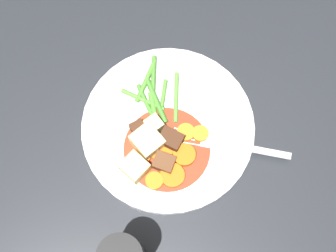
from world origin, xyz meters
name	(u,v)px	position (x,y,z in m)	size (l,w,h in m)	color
ground_plane	(168,129)	(0.00, 0.00, 0.00)	(3.00, 3.00, 0.00)	#26282D
dinner_plate	(168,127)	(0.00, 0.00, 0.01)	(0.26, 0.26, 0.01)	white
stew_sauce	(167,149)	(0.03, -0.01, 0.01)	(0.13, 0.13, 0.00)	#93381E
carrot_slice_0	(161,151)	(0.04, -0.02, 0.02)	(0.03, 0.03, 0.01)	orange
carrot_slice_1	(172,175)	(0.08, -0.01, 0.02)	(0.04, 0.04, 0.01)	orange
carrot_slice_2	(186,132)	(0.02, 0.02, 0.02)	(0.03, 0.03, 0.01)	orange
carrot_slice_3	(184,155)	(0.05, 0.02, 0.02)	(0.03, 0.03, 0.01)	orange
carrot_slice_4	(142,158)	(0.04, -0.05, 0.02)	(0.02, 0.02, 0.01)	orange
carrot_slice_5	(200,134)	(0.02, 0.04, 0.02)	(0.02, 0.02, 0.01)	orange
carrot_slice_6	(154,181)	(0.08, -0.03, 0.02)	(0.03, 0.03, 0.01)	orange
potato_chunk_0	(135,167)	(0.06, -0.06, 0.03)	(0.03, 0.03, 0.03)	#EAD68C
potato_chunk_1	(154,126)	(0.00, -0.02, 0.03)	(0.02, 0.02, 0.03)	#EAD68C
potato_chunk_2	(148,142)	(0.02, -0.03, 0.03)	(0.04, 0.04, 0.03)	#EAD68C
meat_chunk_0	(138,127)	(0.00, -0.04, 0.02)	(0.02, 0.02, 0.02)	#4C2B19
meat_chunk_1	(174,139)	(0.03, 0.00, 0.03)	(0.03, 0.03, 0.03)	#4C2B19
meat_chunk_2	(164,163)	(0.06, -0.02, 0.02)	(0.03, 0.02, 0.02)	brown
green_bean_0	(154,112)	(-0.02, -0.02, 0.02)	(0.01, 0.01, 0.06)	#599E38
green_bean_1	(143,100)	(-0.05, -0.03, 0.02)	(0.01, 0.01, 0.07)	#599E38
green_bean_2	(146,81)	(-0.08, -0.02, 0.02)	(0.01, 0.01, 0.07)	#599E38
green_bean_3	(176,97)	(-0.04, 0.02, 0.02)	(0.01, 0.01, 0.08)	#66AD42
green_bean_4	(153,76)	(-0.08, -0.01, 0.02)	(0.01, 0.01, 0.07)	#4C8E33
green_bean_5	(161,98)	(-0.05, 0.00, 0.02)	(0.01, 0.01, 0.06)	#599E38
green_bean_6	(156,101)	(-0.04, -0.01, 0.02)	(0.01, 0.01, 0.07)	#4C8E33
green_bean_7	(146,103)	(-0.04, -0.03, 0.02)	(0.01, 0.01, 0.06)	#4C8E33
fork	(227,144)	(0.04, 0.08, 0.02)	(0.08, 0.17, 0.00)	silver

